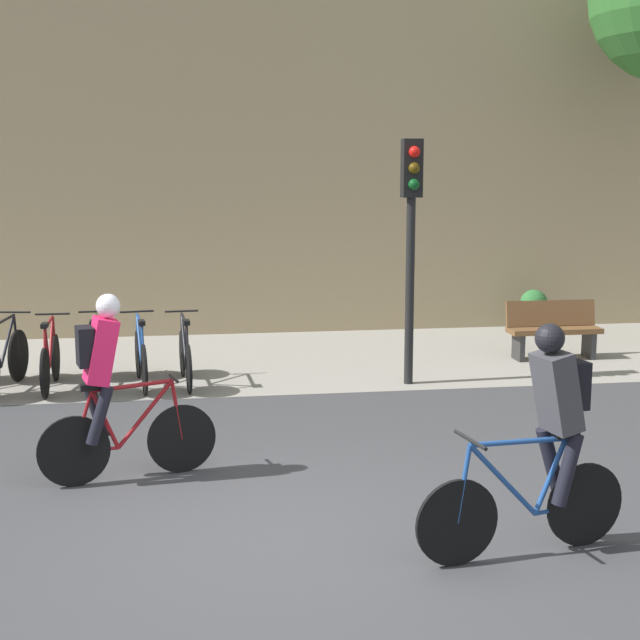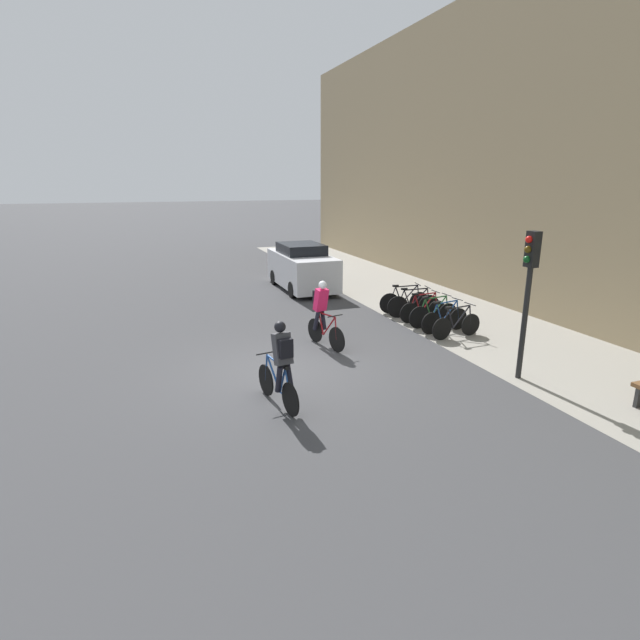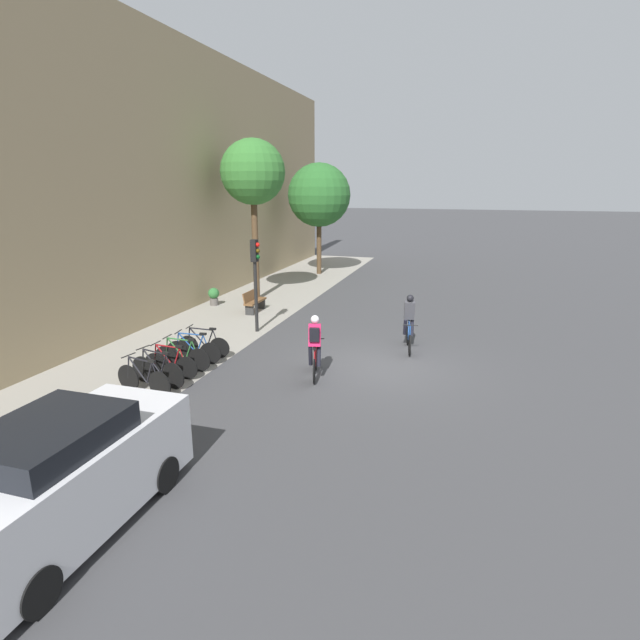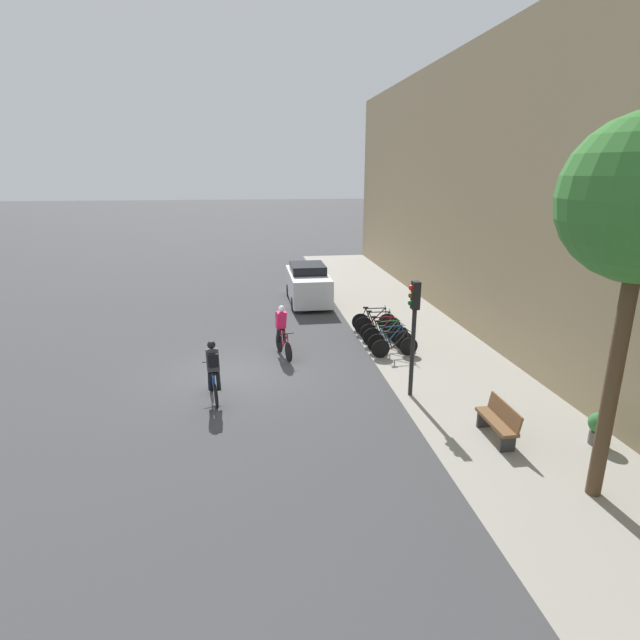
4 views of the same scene
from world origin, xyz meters
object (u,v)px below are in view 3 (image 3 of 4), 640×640
at_px(parked_bike_2, 171,364).
at_px(parked_bike_4, 194,350).
at_px(traffic_light_pole, 255,268).
at_px(parked_car, 60,479).
at_px(parked_bike_0, 144,379).
at_px(potted_plant, 214,295).
at_px(parked_bike_3, 182,356).
at_px(parked_bike_5, 204,345).
at_px(parked_bike_1, 158,370).
at_px(bench, 254,301).
at_px(cyclist_grey, 409,320).
at_px(cyclist_pink, 315,345).

bearing_deg(parked_bike_2, parked_bike_4, -0.01).
height_order(traffic_light_pole, parked_car, traffic_light_pole).
bearing_deg(parked_bike_0, potted_plant, 18.40).
bearing_deg(parked_bike_3, parked_car, -162.52).
height_order(parked_bike_5, potted_plant, parked_bike_5).
bearing_deg(parked_bike_1, bench, 6.18).
relative_size(parked_bike_1, parked_bike_2, 1.07).
height_order(parked_bike_1, parked_bike_2, parked_bike_1).
bearing_deg(cyclist_grey, parked_bike_3, 123.43).
xyz_separation_m(parked_bike_0, parked_bike_3, (1.78, -0.00, -0.00)).
bearing_deg(parked_bike_3, cyclist_grey, -56.57).
distance_m(parked_bike_2, bench, 7.44).
bearing_deg(parked_car, parked_bike_1, 21.04).
bearing_deg(parked_car, cyclist_pink, -13.81).
bearing_deg(parked_bike_2, parked_bike_5, -0.01).
xyz_separation_m(cyclist_pink, cyclist_grey, (3.37, -2.08, -0.00)).
xyz_separation_m(traffic_light_pole, parked_car, (-10.72, -1.62, -1.39)).
distance_m(cyclist_grey, parked_bike_0, 8.16).
bearing_deg(potted_plant, cyclist_grey, -111.36).
relative_size(cyclist_grey, bench, 1.24).
relative_size(parked_bike_4, potted_plant, 2.16).
xyz_separation_m(parked_bike_0, bench, (8.57, 0.86, 0.05)).
distance_m(parked_bike_0, parked_bike_5, 2.96).
distance_m(cyclist_pink, parked_bike_0, 4.45).
relative_size(parked_bike_0, parked_car, 0.40).
bearing_deg(potted_plant, cyclist_pink, -135.14).
xyz_separation_m(parked_bike_1, parked_bike_4, (1.78, -0.00, -0.02)).
height_order(parked_bike_2, parked_bike_5, parked_bike_2).
height_order(parked_bike_2, parked_car, parked_car).
distance_m(parked_bike_3, parked_bike_5, 1.18).
distance_m(parked_bike_0, parked_car, 5.20).
distance_m(parked_bike_0, potted_plant, 9.62).
distance_m(parked_bike_1, parked_bike_5, 2.37).
height_order(parked_bike_1, bench, parked_bike_1).
xyz_separation_m(cyclist_grey, parked_bike_3, (-3.87, 5.86, -0.54)).
bearing_deg(parked_bike_5, parked_bike_2, 179.99).
xyz_separation_m(cyclist_pink, parked_bike_0, (-2.27, 3.78, -0.54)).
height_order(parked_bike_1, parked_bike_5, parked_bike_1).
height_order(parked_bike_0, parked_bike_2, parked_bike_0).
xyz_separation_m(cyclist_pink, traffic_light_pole, (3.69, 3.35, 1.34)).
height_order(cyclist_grey, parked_bike_0, cyclist_grey).
relative_size(parked_bike_2, traffic_light_pole, 0.50).
height_order(cyclist_grey, parked_bike_4, cyclist_grey).
distance_m(cyclist_grey, parked_bike_3, 7.05).
relative_size(parked_car, potted_plant, 5.51).
relative_size(parked_bike_3, parked_bike_5, 1.03).
distance_m(parked_car, potted_plant, 14.79).
distance_m(parked_bike_0, bench, 8.62).
xyz_separation_m(parked_bike_1, parked_bike_3, (1.18, -0.00, -0.01)).
distance_m(cyclist_grey, bench, 7.35).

